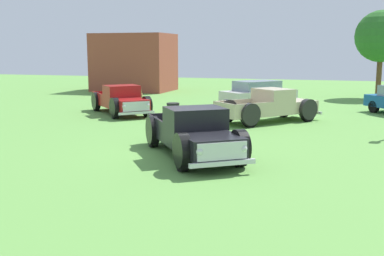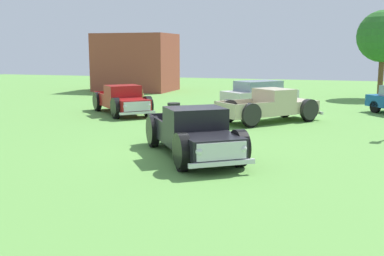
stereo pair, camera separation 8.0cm
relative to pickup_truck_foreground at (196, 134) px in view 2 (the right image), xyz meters
The scene contains 9 objects.
ground_plane 1.18m from the pickup_truck_foreground, 130.66° to the left, with size 80.00×80.00×0.00m, color #5B9342.
pickup_truck_foreground is the anchor object (origin of this frame).
pickup_truck_behind_left 10.69m from the pickup_truck_foreground, 127.95° to the left, with size 4.75×4.80×1.53m.
pickup_truck_behind_right 8.49m from the pickup_truck_foreground, 81.09° to the left, with size 4.76×4.97×1.56m.
sedan_distant_b 14.07m from the pickup_truck_foreground, 91.40° to the left, with size 4.38×4.76×1.54m.
picnic_table 16.64m from the pickup_truck_foreground, 121.56° to the left, with size 2.08×2.24×0.78m.
trash_can 7.07m from the pickup_truck_foreground, 115.34° to the left, with size 0.59×0.59×0.95m.
oak_tree_east 22.94m from the pickup_truck_foreground, 72.27° to the left, with size 3.58×3.58×6.08m.
brick_pavilion 25.12m from the pickup_truck_foreground, 118.55° to the left, with size 6.15×4.43×4.66m.
Camera 2 is at (4.78, -14.27, 3.35)m, focal length 43.55 mm.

